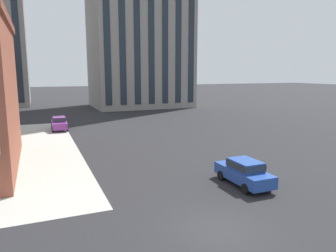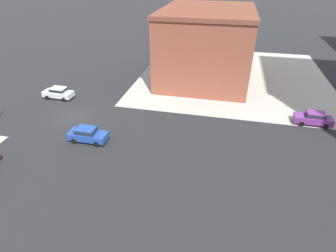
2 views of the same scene
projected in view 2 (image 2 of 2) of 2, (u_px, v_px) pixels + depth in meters
name	position (u px, v px, depth m)	size (l,w,h in m)	color
ground_plane	(74.00, 117.00, 35.43)	(320.00, 320.00, 0.00)	#262628
sidewalk_far_corner	(233.00, 75.00, 48.33)	(32.00, 32.00, 0.02)	#B7B2A8
car_main_northbound_near	(314.00, 118.00, 33.37)	(1.96, 4.43, 1.68)	#7A3389
car_main_southbound_near	(87.00, 134.00, 30.22)	(1.89, 4.40, 1.68)	#23479E
car_main_southbound_far	(58.00, 92.00, 39.81)	(1.99, 4.45, 1.68)	silver
storefront_block_near_corner	(206.00, 45.00, 44.77)	(18.61, 14.42, 11.28)	brown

